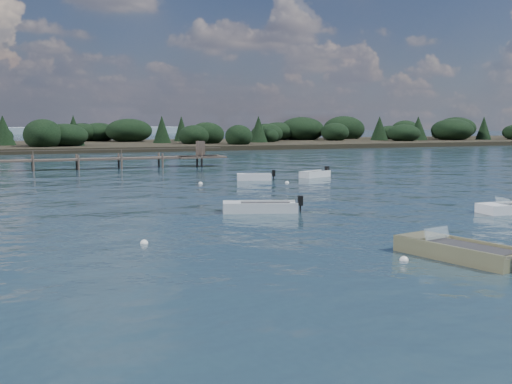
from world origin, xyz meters
name	(u,v)px	position (x,y,z in m)	size (l,w,h in m)	color
ground	(141,161)	(0.00, 60.00, 0.00)	(400.00, 400.00, 0.00)	#142530
tender_far_white	(254,178)	(3.27, 30.50, 0.15)	(3.22, 2.01, 1.09)	silver
dinghy_mid_grey	(260,209)	(-3.32, 13.22, 0.15)	(4.40, 2.70, 1.10)	#B9BEC1
dinghy_near_olive	(459,254)	(-1.14, -0.34, 0.16)	(2.76, 5.23, 1.25)	#706C4A
tender_far_grey_b	(315,175)	(9.22, 31.10, 0.16)	(3.30, 2.22, 1.12)	#B9BEC1
buoy_c	(144,244)	(-11.03, 6.67, 0.00)	(0.32, 0.32, 0.32)	silver
buoy_e	(201,184)	(-1.72, 29.34, 0.00)	(0.32, 0.32, 0.32)	silver
buoy_extra_a	(404,261)	(-3.18, 0.10, 0.00)	(0.32, 0.32, 0.32)	silver
buoy_extra_b	(287,183)	(4.79, 27.30, 0.00)	(0.32, 0.32, 0.32)	silver
far_headland	(225,136)	(25.00, 100.00, 1.96)	(190.00, 40.00, 5.80)	black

